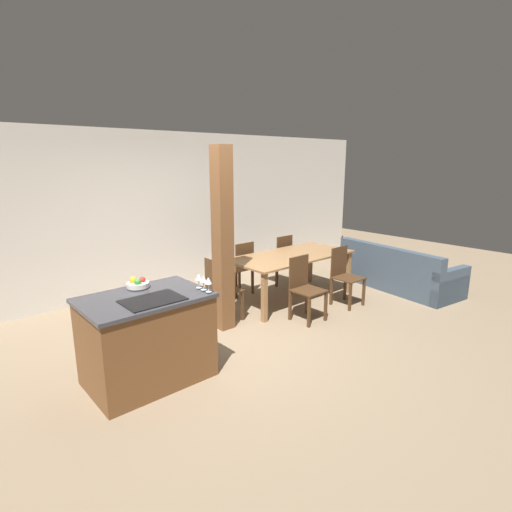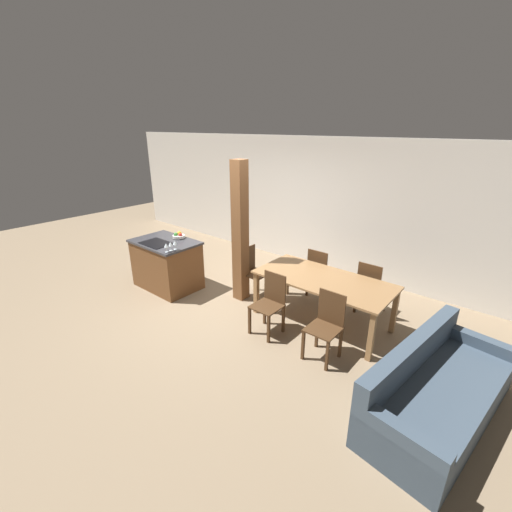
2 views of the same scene
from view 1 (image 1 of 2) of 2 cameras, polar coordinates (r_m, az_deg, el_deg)
The scene contains 15 objects.
ground_plane at distance 5.23m, azimuth -3.58°, elevation -11.61°, with size 16.00×16.00×0.00m, color #847056.
wall_back at distance 6.97m, azimuth -16.66°, elevation 5.82°, with size 11.20×0.08×2.70m.
kitchen_island at distance 4.28m, azimuth -15.28°, elevation -11.25°, with size 1.22×0.84×0.92m.
fruit_bowl at distance 4.36m, azimuth -16.54°, elevation -3.80°, with size 0.23×0.23×0.11m.
wine_glass_near at distance 4.04m, azimuth -6.83°, elevation -3.56°, with size 0.07×0.07×0.16m.
wine_glass_middle at distance 4.11m, azimuth -7.52°, elevation -3.28°, with size 0.07×0.07×0.16m.
wine_glass_far at distance 4.18m, azimuth -8.19°, elevation -3.01°, with size 0.07×0.07×0.16m.
dining_table at distance 6.43m, azimuth 4.99°, elevation -0.54°, with size 2.06×0.98×0.74m.
dining_chair_near_left at distance 5.68m, azimuth 6.94°, elevation -4.41°, with size 0.40×0.40×0.90m.
dining_chair_near_right at distance 6.38m, azimuth 12.52°, elevation -2.64°, with size 0.40×0.40×0.90m.
dining_chair_far_left at distance 6.68m, azimuth -2.25°, elevation -1.58°, with size 0.40×0.40×0.90m.
dining_chair_far_right at distance 7.28m, azimuth 3.42°, elevation -0.32°, with size 0.40×0.40×0.90m.
dining_chair_head_end at distance 5.59m, azimuth -5.10°, elevation -4.68°, with size 0.40×0.40×0.90m.
couch at distance 7.51m, azimuth 19.54°, elevation -2.33°, with size 1.13×2.18×0.78m.
timber_post at distance 5.18m, azimuth -4.78°, elevation 2.20°, with size 0.21×0.21×2.41m.
Camera 1 is at (-2.87, -3.76, 2.22)m, focal length 28.00 mm.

